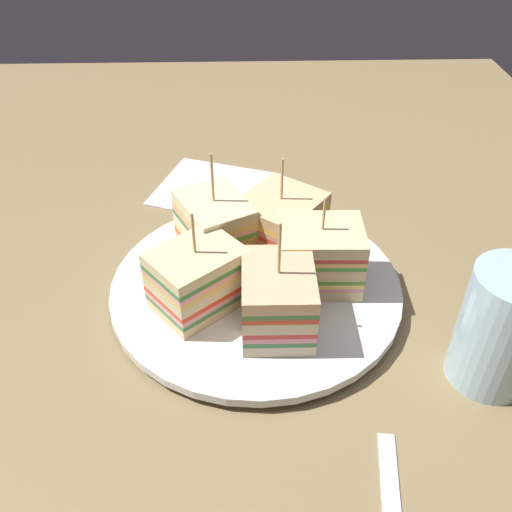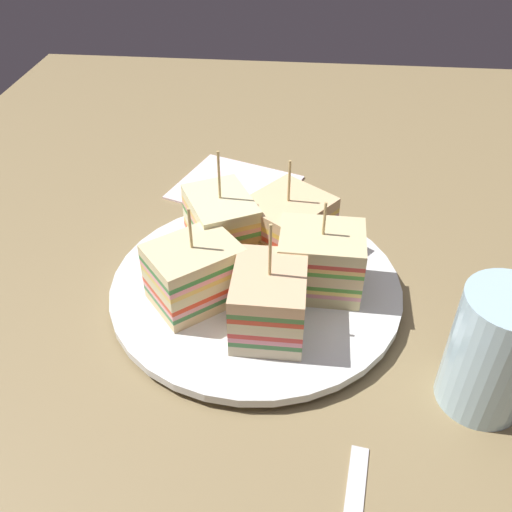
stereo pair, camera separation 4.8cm
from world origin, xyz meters
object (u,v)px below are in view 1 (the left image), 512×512
sandwich_wedge_2 (320,259)px  napkin (215,188)px  sandwich_wedge_1 (278,299)px  sandwich_wedge_0 (198,278)px  plate (256,287)px  drinking_glass (499,336)px  sandwich_wedge_4 (215,228)px  sandwich_wedge_3 (280,224)px  chip_pile (280,278)px

sandwich_wedge_2 → napkin: sandwich_wedge_2 is taller
napkin → sandwich_wedge_1: bearing=-166.2°
sandwich_wedge_0 → plate: bearing=-11.7°
drinking_glass → sandwich_wedge_2: bearing=52.5°
sandwich_wedge_2 → drinking_glass: bearing=144.0°
sandwich_wedge_2 → sandwich_wedge_4: 10.38cm
sandwich_wedge_0 → drinking_glass: (-7.22, -22.70, 0.01)cm
plate → sandwich_wedge_2: bearing=-95.1°
sandwich_wedge_3 → sandwich_wedge_4: (-0.80, 6.11, 0.22)cm
sandwich_wedge_3 → napkin: sandwich_wedge_3 is taller
sandwich_wedge_1 → sandwich_wedge_4: size_ratio=0.96×
plate → sandwich_wedge_4: (4.23, 3.66, 3.60)cm
sandwich_wedge_0 → napkin: sandwich_wedge_0 is taller
sandwich_wedge_3 → sandwich_wedge_4: sandwich_wedge_4 is taller
plate → sandwich_wedge_0: 6.54cm
sandwich_wedge_0 → sandwich_wedge_3: 10.64cm
sandwich_wedge_0 → chip_pile: size_ratio=1.50×
chip_pile → drinking_glass: bearing=-119.6°
napkin → sandwich_wedge_4: bearing=-177.6°
sandwich_wedge_4 → sandwich_wedge_0: bearing=-38.0°
drinking_glass → sandwich_wedge_3: bearing=45.8°
sandwich_wedge_0 → sandwich_wedge_2: bearing=-28.2°
chip_pile → napkin: size_ratio=0.48×
plate → sandwich_wedge_1: size_ratio=2.55×
sandwich_wedge_0 → napkin: bearing=48.5°
sandwich_wedge_0 → drinking_glass: bearing=-57.3°
napkin → drinking_glass: (-28.16, -22.01, 4.02)cm
napkin → drinking_glass: bearing=-142.0°
sandwich_wedge_0 → drinking_glass: 23.82cm
plate → sandwich_wedge_3: bearing=-25.9°
plate → drinking_glass: bearing=-119.0°
sandwich_wedge_4 → sandwich_wedge_1: bearing=1.2°
sandwich_wedge_2 → napkin: size_ratio=0.68×
plate → sandwich_wedge_4: 6.65cm
sandwich_wedge_1 → chip_pile: (4.45, -0.47, -1.59)cm
sandwich_wedge_2 → chip_pile: 3.92cm
chip_pile → drinking_glass: 18.13cm
plate → chip_pile: 2.87cm
sandwich_wedge_2 → sandwich_wedge_0: bearing=13.0°
drinking_glass → sandwich_wedge_1: bearing=74.5°
drinking_glass → plate: bearing=61.0°
sandwich_wedge_2 → sandwich_wedge_3: (5.53, 3.13, -0.07)cm
sandwich_wedge_0 → chip_pile: bearing=-25.9°
sandwich_wedge_0 → sandwich_wedge_2: 10.73cm
sandwich_wedge_2 → napkin: 21.61cm
sandwich_wedge_3 → drinking_glass: 21.35cm
sandwich_wedge_0 → sandwich_wedge_2: size_ratio=1.05×
sandwich_wedge_2 → sandwich_wedge_4: sandwich_wedge_4 is taller
sandwich_wedge_3 → sandwich_wedge_4: size_ratio=0.91×
sandwich_wedge_2 → drinking_glass: 15.36cm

